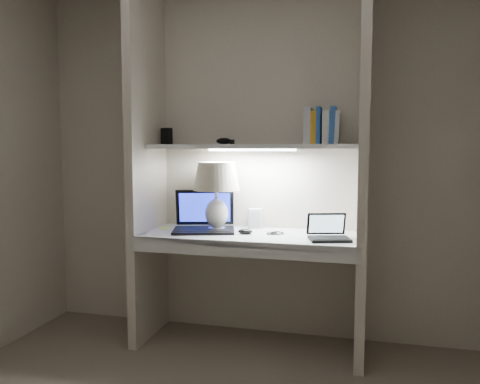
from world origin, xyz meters
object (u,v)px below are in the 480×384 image
(table_lamp, at_px, (216,184))
(book_row, at_px, (322,127))
(laptop_main, at_px, (204,221))
(laptop_netbook, at_px, (328,233))
(speaker, at_px, (255,218))

(table_lamp, relative_size, book_row, 1.92)
(laptop_main, distance_m, laptop_netbook, 0.87)
(laptop_netbook, xyz_separation_m, book_row, (-0.07, 0.26, 0.67))
(laptop_main, xyz_separation_m, laptop_netbook, (0.86, -0.13, -0.02))
(table_lamp, bearing_deg, book_row, 9.73)
(laptop_main, xyz_separation_m, speaker, (0.33, 0.17, 0.01))
(table_lamp, distance_m, speaker, 0.38)
(speaker, bearing_deg, laptop_netbook, -48.78)
(laptop_main, xyz_separation_m, book_row, (0.79, 0.13, 0.65))
(table_lamp, relative_size, laptop_netbook, 1.61)
(laptop_netbook, relative_size, speaker, 2.09)
(laptop_main, distance_m, book_row, 1.03)
(laptop_main, bearing_deg, table_lamp, -9.85)
(table_lamp, distance_m, book_row, 0.81)
(table_lamp, distance_m, laptop_netbook, 0.83)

